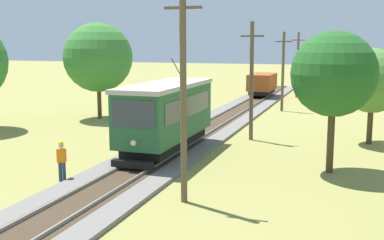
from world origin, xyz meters
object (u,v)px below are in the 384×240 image
Objects in this scene: utility_pole_distant at (298,64)px; track_worker at (62,159)px; tree_left_near at (334,74)px; freight_car at (262,84)px; red_tram at (166,114)px; tree_right_far at (98,57)px; tree_right_near at (373,81)px; utility_pole_mid at (252,80)px; utility_pole_near_tram at (183,92)px; utility_pole_far at (283,71)px.

track_worker is at bearing -99.28° from utility_pole_distant.
track_worker is 0.28× the size of tree_left_near.
utility_pole_distant is at bearing 31.09° from freight_car.
tree_right_far is (-9.58, 9.81, 2.60)m from red_tram.
tree_right_near is at bearing 31.73° from red_tram.
red_tram is 30.15m from utility_pole_distant.
utility_pole_mid is at bearing -90.00° from utility_pole_distant.
freight_car is at bearing 95.66° from utility_pole_near_tram.
tree_left_near is at bearing -73.67° from freight_car.
freight_car is 0.74× the size of utility_pole_distant.
tree_right_near is (6.87, 1.14, 0.06)m from utility_pole_mid.
red_tram is 27.85m from freight_car.
red_tram is 8.77m from tree_left_near.
utility_pole_near_tram is at bearing -129.16° from tree_left_near.
red_tram is at bearing -96.57° from utility_pole_distant.
tree_right_far is (-13.03, -8.85, 1.27)m from utility_pole_far.
tree_left_near is 1.15× the size of tree_right_near.
track_worker is at bearing -94.11° from freight_car.
utility_pole_mid is 1.05× the size of utility_pole_far.
utility_pole_far is at bearing -90.00° from utility_pole_distant.
utility_pole_near_tram is 4.54× the size of track_worker.
red_tram is at bearing 116.31° from utility_pole_near_tram.
red_tram is at bearing 174.08° from tree_left_near.
freight_car is at bearing 98.67° from utility_pole_mid.
utility_pole_distant is at bearing 83.43° from red_tram.
utility_pole_mid reaches higher than utility_pole_distant.
utility_pole_far is 0.92× the size of tree_right_far.
freight_car is 20.67m from tree_right_far.
track_worker is at bearing -65.76° from tree_right_far.
track_worker is (-2.44, -6.06, -1.21)m from red_tram.
utility_pole_near_tram reaches higher than utility_pole_distant.
tree_right_far is at bearing 160.69° from utility_pole_mid.
utility_pole_distant is at bearing 99.16° from tree_left_near.
red_tram is at bearing -100.46° from utility_pole_far.
utility_pole_mid is at bearing 129.08° from tree_left_near.
utility_pole_near_tram reaches higher than utility_pole_far.
utility_pole_distant reaches higher than utility_pole_far.
tree_right_near is (6.87, 13.35, -0.41)m from utility_pole_near_tram.
utility_pole_far is 3.84× the size of track_worker.
utility_pole_far is (3.45, -9.19, 1.96)m from freight_car.
utility_pole_near_tram is 1.13× the size of utility_pole_mid.
utility_pole_far reaches higher than red_tram.
utility_pole_mid reaches higher than red_tram.
track_worker is at bearing -117.49° from utility_pole_mid.
utility_pole_mid is 1.02× the size of utility_pole_distant.
red_tram is at bearing -148.27° from tree_right_near.
freight_car is 22.96m from utility_pole_mid.
utility_pole_near_tram is 1.25× the size of tree_left_near.
utility_pole_near_tram is at bearing -84.34° from freight_car.
red_tram is 6.45m from utility_pole_mid.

